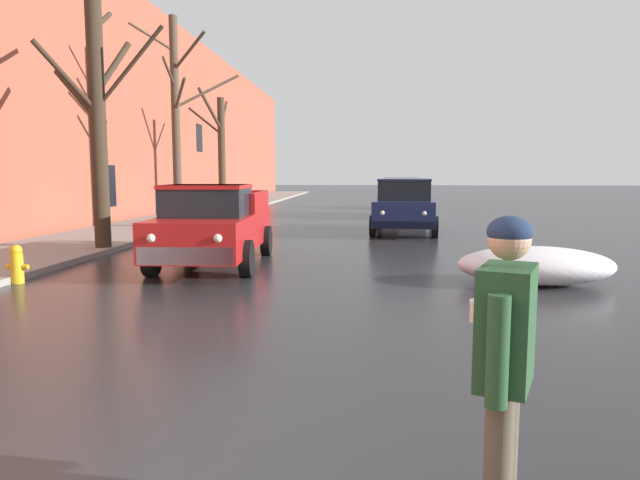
{
  "coord_description": "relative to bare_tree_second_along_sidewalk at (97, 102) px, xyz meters",
  "views": [
    {
      "loc": [
        1.29,
        -2.7,
        1.97
      ],
      "look_at": [
        0.53,
        6.36,
        0.91
      ],
      "focal_mm": 31.78,
      "sensor_mm": 36.0,
      "label": 1
    }
  ],
  "objects": [
    {
      "name": "bare_tree_far_down_block",
      "position": [
        -0.03,
        11.91,
        -0.78
      ],
      "size": [
        1.74,
        2.84,
        5.69
      ],
      "color": "#423323",
      "rests_on": "ground"
    },
    {
      "name": "snow_bank_near_corner_left",
      "position": [
        0.82,
        10.33,
        -3.34
      ],
      "size": [
        1.94,
        1.11,
        0.83
      ],
      "color": "white",
      "rests_on": "ground"
    },
    {
      "name": "brick_townhouse_facade",
      "position": [
        -3.55,
        6.94,
        1.14
      ],
      "size": [
        0.63,
        80.0,
        9.75
      ],
      "color": "#9E4C38",
      "rests_on": "ground"
    },
    {
      "name": "pickup_truck_red_approaching_near_lane",
      "position": [
        3.38,
        -1.83,
        -2.86
      ],
      "size": [
        2.26,
        5.06,
        1.76
      ],
      "color": "red",
      "rests_on": "ground"
    },
    {
      "name": "bare_tree_second_along_sidewalk",
      "position": [
        0.0,
        0.0,
        0.0
      ],
      "size": [
        3.01,
        3.16,
        7.18
      ],
      "color": "#382B1E",
      "rests_on": "ground"
    },
    {
      "name": "bare_tree_mid_block",
      "position": [
        0.07,
        5.72,
        0.15
      ],
      "size": [
        3.14,
        2.63,
        7.35
      ],
      "color": "#4C3D2D",
      "rests_on": "ground"
    },
    {
      "name": "fire_hydrant",
      "position": [
        0.36,
        -4.13,
        -3.38
      ],
      "size": [
        0.42,
        0.22,
        0.71
      ],
      "color": "gold",
      "rests_on": "ground"
    },
    {
      "name": "left_sidewalk_slab",
      "position": [
        -1.38,
        6.94,
        -3.67
      ],
      "size": [
        3.34,
        80.0,
        0.13
      ],
      "primitive_type": "cube",
      "color": "gray",
      "rests_on": "ground"
    },
    {
      "name": "suv_darkblue_parked_kerbside_close",
      "position": [
        7.95,
        5.53,
        -2.75
      ],
      "size": [
        2.41,
        4.84,
        1.82
      ],
      "color": "navy",
      "rests_on": "ground"
    },
    {
      "name": "sedan_maroon_parked_far_down_block",
      "position": [
        8.48,
        19.29,
        -2.98
      ],
      "size": [
        2.06,
        3.92,
        1.42
      ],
      "color": "maroon",
      "rests_on": "ground"
    },
    {
      "name": "suv_silver_parked_kerbside_mid",
      "position": [
        8.26,
        12.83,
        -2.75
      ],
      "size": [
        2.09,
        4.75,
        1.82
      ],
      "color": "#B7B7BC",
      "rests_on": "ground"
    },
    {
      "name": "pedestrian_with_coffee",
      "position": [
        7.42,
        -10.8,
        -2.7
      ],
      "size": [
        0.39,
        0.63,
        1.76
      ],
      "color": "brown",
      "rests_on": "ground"
    },
    {
      "name": "snow_bank_along_left_kerb",
      "position": [
        9.71,
        -3.43,
        -3.4
      ],
      "size": [
        2.76,
        1.49,
        0.68
      ],
      "color": "white",
      "rests_on": "ground"
    }
  ]
}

